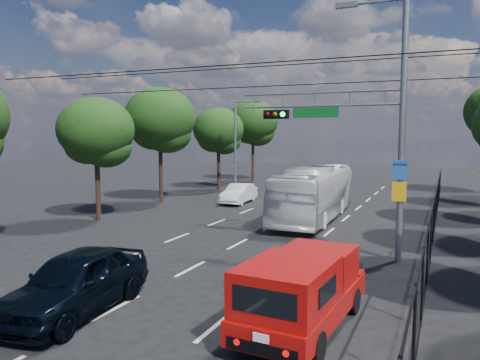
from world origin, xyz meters
The scene contains 14 objects.
ground centered at (0.00, 0.00, 0.00)m, with size 120.00×120.00×0.00m, color black.
lane_markings centered at (0.00, 14.00, 0.01)m, with size 6.12×38.00×0.01m.
signal_mast centered at (5.28, 7.99, 5.24)m, with size 6.43×0.39×9.50m.
streetlight_left centered at (-6.33, 22.00, 3.94)m, with size 2.09×0.22×7.08m.
utility_wires centered at (0.00, 8.83, 7.23)m, with size 22.00×5.04×0.74m.
fence_right centered at (7.60, 12.17, 1.03)m, with size 0.06×34.03×2.00m.
tree_left_b centered at (-9.18, 10.02, 4.58)m, with size 4.08×4.08×6.63m.
tree_left_c centered at (-9.78, 17.02, 5.40)m, with size 4.80×4.80×7.80m.
tree_left_d centered at (-9.38, 25.02, 4.72)m, with size 4.20×4.20×6.83m.
tree_left_e centered at (-9.58, 33.02, 5.53)m, with size 4.92×4.92×7.99m.
red_pickup centered at (4.99, 0.70, 1.00)m, with size 2.15×5.15×1.88m.
navy_hatchback centered at (-0.75, -0.66, 0.83)m, with size 1.96×4.86×1.66m, color black.
white_bus centered at (1.44, 15.10, 1.43)m, with size 2.41×10.28×2.86m, color silver.
white_van centered at (-4.78, 18.82, 0.64)m, with size 1.36×3.91×1.29m, color white.
Camera 1 is at (8.03, -9.81, 4.71)m, focal length 35.00 mm.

